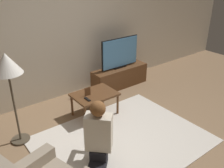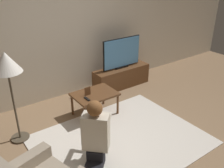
{
  "view_description": "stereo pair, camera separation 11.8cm",
  "coord_description": "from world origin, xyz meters",
  "px_view_note": "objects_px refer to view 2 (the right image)",
  "views": [
    {
      "loc": [
        -2.0,
        -2.35,
        2.43
      ],
      "look_at": [
        0.32,
        0.67,
        0.62
      ],
      "focal_mm": 40.0,
      "sensor_mm": 36.0,
      "label": 1
    },
    {
      "loc": [
        -1.9,
        -2.42,
        2.43
      ],
      "look_at": [
        0.32,
        0.67,
        0.62
      ],
      "focal_mm": 40.0,
      "sensor_mm": 36.0,
      "label": 2
    }
  ],
  "objects_px": {
    "tv": "(122,53)",
    "floor_lamp": "(7,67)",
    "person_kneeling": "(96,134)",
    "coffee_table": "(95,96)"
  },
  "relations": [
    {
      "from": "tv",
      "to": "floor_lamp",
      "type": "bearing_deg",
      "value": -166.58
    },
    {
      "from": "tv",
      "to": "floor_lamp",
      "type": "xyz_separation_m",
      "value": [
        -2.41,
        -0.58,
        0.42
      ]
    },
    {
      "from": "coffee_table",
      "to": "person_kneeling",
      "type": "distance_m",
      "value": 1.25
    },
    {
      "from": "coffee_table",
      "to": "person_kneeling",
      "type": "height_order",
      "value": "person_kneeling"
    },
    {
      "from": "tv",
      "to": "person_kneeling",
      "type": "relative_size",
      "value": 0.97
    },
    {
      "from": "tv",
      "to": "person_kneeling",
      "type": "xyz_separation_m",
      "value": [
        -1.74,
        -1.72,
        -0.28
      ]
    },
    {
      "from": "floor_lamp",
      "to": "person_kneeling",
      "type": "bearing_deg",
      "value": -59.66
    },
    {
      "from": "tv",
      "to": "floor_lamp",
      "type": "relative_size",
      "value": 0.66
    },
    {
      "from": "floor_lamp",
      "to": "person_kneeling",
      "type": "distance_m",
      "value": 1.5
    },
    {
      "from": "tv",
      "to": "person_kneeling",
      "type": "bearing_deg",
      "value": -135.35
    }
  ]
}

